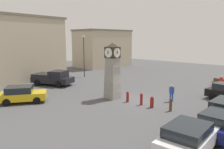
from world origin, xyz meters
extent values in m
plane|color=#4C4C4F|center=(0.00, 0.00, 0.00)|extent=(68.55, 68.55, 0.00)
cube|color=gray|center=(-1.02, 2.33, 0.39)|extent=(1.21, 1.21, 0.79)
cube|color=gray|center=(-1.02, 2.33, 1.18)|extent=(1.16, 1.16, 0.79)
cube|color=gray|center=(-1.02, 2.33, 1.97)|extent=(1.11, 1.11, 0.79)
cube|color=gray|center=(-1.02, 2.33, 2.76)|extent=(1.06, 1.06, 0.79)
cube|color=gray|center=(-1.02, 2.33, 3.55)|extent=(1.02, 1.02, 0.79)
cube|color=#2D2316|center=(-1.02, 2.33, 4.47)|extent=(1.10, 1.10, 1.04)
cylinder|color=white|center=(-1.02, 2.90, 4.47)|extent=(0.91, 0.04, 0.91)
cube|color=black|center=(-1.02, 2.93, 4.47)|extent=(0.06, 0.18, 0.16)
cube|color=black|center=(-1.02, 2.93, 4.47)|extent=(0.04, 0.31, 0.20)
cylinder|color=white|center=(-1.02, 1.75, 4.47)|extent=(0.91, 0.04, 0.91)
cube|color=black|center=(-1.02, 1.73, 4.47)|extent=(0.06, 0.18, 0.16)
cube|color=black|center=(-1.02, 1.73, 4.47)|extent=(0.04, 0.10, 0.34)
cylinder|color=white|center=(-0.45, 2.33, 4.47)|extent=(0.04, 0.91, 0.91)
cube|color=black|center=(-0.42, 2.33, 4.47)|extent=(0.20, 0.06, 0.14)
cube|color=black|center=(-0.42, 2.33, 4.47)|extent=(0.30, 0.04, 0.22)
cylinder|color=white|center=(-1.59, 2.33, 4.47)|extent=(0.04, 0.91, 0.91)
cube|color=black|center=(-1.62, 2.33, 4.47)|extent=(0.19, 0.06, 0.14)
cube|color=black|center=(-1.62, 2.33, 4.47)|extent=(0.16, 0.04, 0.33)
pyramid|color=#2D2316|center=(-1.02, 2.33, 5.18)|extent=(1.16, 1.16, 0.39)
cylinder|color=brown|center=(-0.80, -3.72, 0.47)|extent=(0.22, 0.22, 0.93)
sphere|color=brown|center=(-0.80, -3.72, 0.96)|extent=(0.20, 0.20, 0.20)
cylinder|color=maroon|center=(-1.02, -2.13, 0.39)|extent=(0.31, 0.31, 0.78)
sphere|color=maroon|center=(-1.02, -2.13, 0.83)|extent=(0.28, 0.28, 0.28)
cylinder|color=maroon|center=(-0.99, -1.04, 0.46)|extent=(0.24, 0.24, 0.92)
sphere|color=maroon|center=(-0.99, -1.04, 0.96)|extent=(0.21, 0.21, 0.21)
cylinder|color=maroon|center=(-1.10, 0.40, 0.42)|extent=(0.25, 0.25, 0.85)
sphere|color=maroon|center=(-1.10, 0.40, 0.88)|extent=(0.22, 0.22, 0.22)
cube|color=silver|center=(-6.00, -7.41, 0.64)|extent=(4.40, 2.07, 0.74)
cube|color=#1E2328|center=(-6.33, -7.41, 1.28)|extent=(2.44, 1.86, 0.54)
cylinder|color=black|center=(-4.67, -6.44, 0.32)|extent=(0.64, 0.23, 0.64)
cylinder|color=black|center=(-4.63, -8.31, 0.32)|extent=(0.64, 0.23, 0.64)
cube|color=navy|center=(-2.78, -8.00, 0.60)|extent=(4.12, 2.07, 0.66)
cube|color=#1E2328|center=(-3.08, -7.99, 1.20)|extent=(2.29, 1.86, 0.53)
cylinder|color=black|center=(-1.49, -7.12, 0.32)|extent=(0.65, 0.24, 0.64)
cylinder|color=black|center=(-4.01, -7.04, 0.32)|extent=(0.65, 0.24, 0.64)
cylinder|color=black|center=(1.29, -6.91, 0.32)|extent=(0.65, 0.24, 0.64)
cylinder|color=black|center=(-1.54, -6.83, 0.32)|extent=(0.65, 0.24, 0.64)
cylinder|color=black|center=(6.46, -5.44, 0.32)|extent=(0.30, 0.66, 0.64)
cylinder|color=black|center=(4.79, -5.22, 0.32)|extent=(0.30, 0.66, 0.64)
cube|color=gold|center=(-7.50, 7.48, 0.60)|extent=(4.36, 3.81, 0.66)
cube|color=#1E2328|center=(-7.75, 7.65, 1.22)|extent=(2.79, 2.66, 0.57)
cylinder|color=black|center=(-5.97, 7.49, 0.32)|extent=(0.65, 0.55, 0.64)
cylinder|color=black|center=(-6.98, 6.04, 0.32)|extent=(0.65, 0.55, 0.64)
cylinder|color=black|center=(-8.02, 8.91, 0.32)|extent=(0.65, 0.55, 0.64)
cylinder|color=black|center=(-9.02, 7.47, 0.32)|extent=(0.65, 0.55, 0.64)
cube|color=black|center=(-1.49, 11.89, 0.70)|extent=(3.96, 5.46, 0.70)
cube|color=black|center=(-1.15, 11.09, 1.45)|extent=(2.59, 2.42, 0.80)
cube|color=black|center=(-1.88, 12.81, 1.23)|extent=(3.08, 3.38, 0.36)
cylinder|color=black|center=(0.05, 10.91, 0.40)|extent=(0.57, 0.85, 0.80)
cylinder|color=black|center=(-1.86, 10.11, 0.40)|extent=(0.57, 0.85, 0.80)
cylinder|color=black|center=(-1.12, 13.68, 0.40)|extent=(0.57, 0.85, 0.80)
cylinder|color=black|center=(-3.03, 12.87, 0.40)|extent=(0.57, 0.85, 0.80)
cube|color=brown|center=(11.60, -3.77, 0.45)|extent=(0.88, 1.67, 0.08)
cube|color=brown|center=(11.85, -3.83, 0.70)|extent=(0.45, 1.57, 0.40)
cylinder|color=#262628|center=(11.57, -3.10, 0.23)|extent=(0.06, 0.06, 0.45)
cylinder|color=#262628|center=(11.25, -4.34, 0.23)|extent=(0.06, 0.06, 0.45)
cylinder|color=#262628|center=(11.96, -3.20, 0.23)|extent=(0.06, 0.06, 0.45)
cylinder|color=#262628|center=(11.64, -4.44, 0.23)|extent=(0.06, 0.06, 0.45)
cylinder|color=#264CA5|center=(8.74, -4.78, 0.44)|extent=(0.14, 0.14, 0.89)
cylinder|color=#264CA5|center=(8.94, -4.81, 0.44)|extent=(0.14, 0.14, 0.89)
cube|color=red|center=(8.84, -4.80, 1.22)|extent=(0.43, 0.29, 0.66)
sphere|color=beige|center=(8.84, -4.80, 1.67)|extent=(0.24, 0.24, 0.24)
cylinder|color=#264CA5|center=(1.67, -2.45, 0.39)|extent=(0.14, 0.14, 0.78)
cylinder|color=#264CA5|center=(1.82, -2.58, 0.39)|extent=(0.14, 0.14, 0.78)
cube|color=#264CA5|center=(1.75, -2.51, 1.08)|extent=(0.46, 0.44, 0.59)
sphere|color=tan|center=(1.75, -2.51, 1.48)|extent=(0.21, 0.21, 0.21)
cylinder|color=#333338|center=(5.06, 13.43, 2.96)|extent=(0.14, 0.14, 5.93)
cube|color=silver|center=(5.06, 13.43, 6.05)|extent=(0.50, 0.24, 0.24)
cube|color=#B7A88E|center=(16.10, 20.21, 3.59)|extent=(11.17, 7.47, 7.18)
cube|color=#6E6455|center=(16.10, 20.21, 7.33)|extent=(11.50, 7.69, 0.30)
camera|label=1|loc=(-16.51, -11.42, 5.80)|focal=35.00mm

